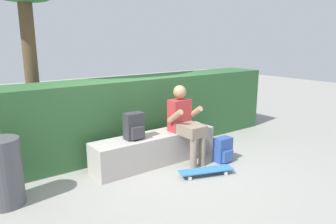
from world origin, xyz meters
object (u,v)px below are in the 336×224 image
object	(u,v)px
bench_main	(156,148)
person_skater	(185,121)
trash_bin	(3,173)
backpack_on_bench	(134,127)
skateboard_near_person	(206,171)
backpack_on_ground	(223,150)

from	to	relation	value
bench_main	person_skater	xyz separation A→B (m)	(0.43, -0.22, 0.43)
person_skater	trash_bin	world-z (taller)	person_skater
backpack_on_bench	trash_bin	size ratio (longest dim) A/B	0.49
skateboard_near_person	backpack_on_ground	xyz separation A→B (m)	(0.59, 0.23, 0.12)
bench_main	skateboard_near_person	world-z (taller)	bench_main
skateboard_near_person	backpack_on_bench	xyz separation A→B (m)	(-0.70, 0.84, 0.59)
backpack_on_bench	trash_bin	distance (m)	1.81
skateboard_near_person	backpack_on_bench	world-z (taller)	backpack_on_bench
trash_bin	backpack_on_ground	bearing A→B (deg)	-10.80
person_skater	trash_bin	xyz separation A→B (m)	(-2.61, 0.19, -0.26)
backpack_on_ground	trash_bin	size ratio (longest dim) A/B	0.49
backpack_on_ground	bench_main	bearing A→B (deg)	145.72
backpack_on_ground	trash_bin	xyz separation A→B (m)	(-3.08, 0.59, 0.22)
skateboard_near_person	backpack_on_ground	bearing A→B (deg)	21.32
skateboard_near_person	bench_main	bearing A→B (deg)	110.23
skateboard_near_person	trash_bin	bearing A→B (deg)	161.82
bench_main	backpack_on_bench	size ratio (longest dim) A/B	5.24
bench_main	backpack_on_bench	xyz separation A→B (m)	(-0.39, -0.01, 0.43)
person_skater	bench_main	bearing A→B (deg)	152.96
trash_bin	bench_main	bearing A→B (deg)	0.71
bench_main	skateboard_near_person	bearing A→B (deg)	-69.77
bench_main	trash_bin	world-z (taller)	trash_bin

